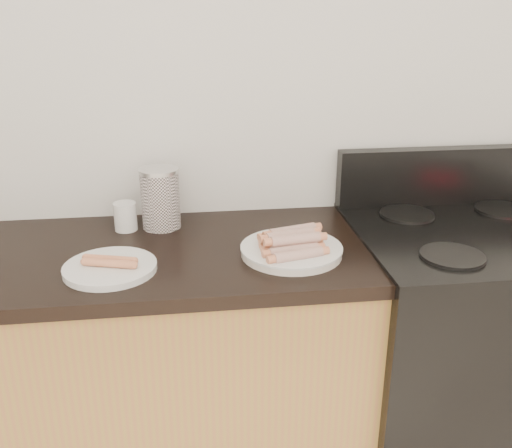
{
  "coord_description": "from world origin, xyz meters",
  "views": [
    {
      "loc": [
        -0.12,
        0.13,
        1.58
      ],
      "look_at": [
        0.07,
        1.62,
        0.99
      ],
      "focal_mm": 40.0,
      "sensor_mm": 36.0,
      "label": 1
    }
  ],
  "objects": [
    {
      "name": "burner_near_left",
      "position": [
        0.61,
        1.51,
        0.92
      ],
      "size": [
        0.18,
        0.18,
        0.01
      ],
      "primitive_type": "cylinder",
      "color": "black",
      "rests_on": "stove"
    },
    {
      "name": "cabinet_base",
      "position": [
        -0.7,
        1.69,
        0.43
      ],
      "size": [
        2.2,
        0.59,
        0.86
      ],
      "primitive_type": "cube",
      "color": "olive",
      "rests_on": "floor"
    },
    {
      "name": "side_plate",
      "position": [
        -0.34,
        1.56,
        0.91
      ],
      "size": [
        0.3,
        0.3,
        0.02
      ],
      "primitive_type": "cylinder",
      "rotation": [
        0.0,
        0.0,
        0.2
      ],
      "color": "white",
      "rests_on": "counter_slab"
    },
    {
      "name": "hotdog_pile",
      "position": [
        0.17,
        1.61,
        0.94
      ],
      "size": [
        0.14,
        0.22,
        0.06
      ],
      "rotation": [
        0.0,
        0.0,
        0.19
      ],
      "color": "maroon",
      "rests_on": "main_plate"
    },
    {
      "name": "main_plate",
      "position": [
        0.17,
        1.61,
        0.91
      ],
      "size": [
        0.32,
        0.32,
        0.02
      ],
      "primitive_type": "cylinder",
      "rotation": [
        0.0,
        0.0,
        0.11
      ],
      "color": "white",
      "rests_on": "counter_slab"
    },
    {
      "name": "stove",
      "position": [
        0.78,
        1.68,
        0.46
      ],
      "size": [
        0.76,
        0.65,
        0.91
      ],
      "color": "black",
      "rests_on": "floor"
    },
    {
      "name": "mug",
      "position": [
        -0.32,
        1.87,
        0.94
      ],
      "size": [
        0.09,
        0.09,
        0.09
      ],
      "primitive_type": "cylinder",
      "rotation": [
        0.0,
        0.0,
        0.28
      ],
      "color": "white",
      "rests_on": "counter_slab"
    },
    {
      "name": "canister",
      "position": [
        -0.2,
        1.88,
        1.0
      ],
      "size": [
        0.13,
        0.13,
        0.2
      ],
      "rotation": [
        0.0,
        0.0,
        -0.01
      ],
      "color": "white",
      "rests_on": "counter_slab"
    },
    {
      "name": "burner_far_right",
      "position": [
        0.95,
        1.84,
        0.92
      ],
      "size": [
        0.18,
        0.18,
        0.01
      ],
      "primitive_type": "cylinder",
      "color": "black",
      "rests_on": "stove"
    },
    {
      "name": "plain_sausages",
      "position": [
        -0.34,
        1.56,
        0.93
      ],
      "size": [
        0.14,
        0.09,
        0.02
      ],
      "rotation": [
        0.0,
        0.0,
        -0.28
      ],
      "color": "#AE6D36",
      "rests_on": "side_plate"
    },
    {
      "name": "stove_panel",
      "position": [
        0.78,
        1.96,
        1.01
      ],
      "size": [
        0.76,
        0.06,
        0.2
      ],
      "primitive_type": "cube",
      "color": "black",
      "rests_on": "stove"
    },
    {
      "name": "burner_far_left",
      "position": [
        0.61,
        1.84,
        0.92
      ],
      "size": [
        0.18,
        0.18,
        0.01
      ],
      "primitive_type": "cylinder",
      "color": "black",
      "rests_on": "stove"
    },
    {
      "name": "wall_back",
      "position": [
        0.0,
        2.0,
        1.3
      ],
      "size": [
        4.0,
        0.04,
        2.6
      ],
      "primitive_type": "cube",
      "color": "silver",
      "rests_on": "ground"
    }
  ]
}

